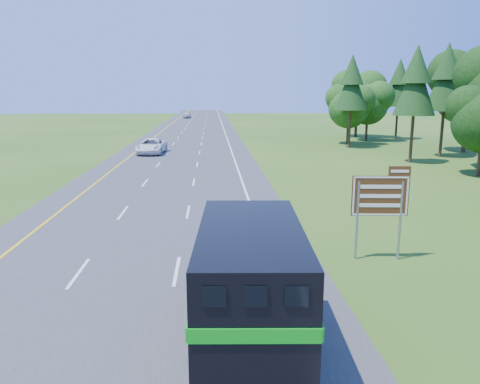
{
  "coord_description": "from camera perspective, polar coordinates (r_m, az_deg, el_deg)",
  "views": [
    {
      "loc": [
        3.22,
        -5.85,
        6.66
      ],
      "look_at": [
        4.71,
        18.65,
        1.44
      ],
      "focal_mm": 35.0,
      "sensor_mm": 36.0,
      "label": 1
    }
  ],
  "objects": [
    {
      "name": "road",
      "position": [
        56.33,
        -6.75,
        5.16
      ],
      "size": [
        15.0,
        260.0,
        0.04
      ],
      "primitive_type": "cube",
      "color": "#38383A",
      "rests_on": "ground"
    },
    {
      "name": "far_car",
      "position": [
        126.42,
        -6.49,
        9.3
      ],
      "size": [
        2.05,
        4.79,
        1.61
      ],
      "primitive_type": "imported",
      "rotation": [
        0.0,
        0.0,
        -0.03
      ],
      "color": "#B8B8BF",
      "rests_on": "road"
    },
    {
      "name": "white_suv",
      "position": [
        52.96,
        -10.73,
        5.52
      ],
      "size": [
        3.12,
        6.1,
        1.65
      ],
      "primitive_type": "imported",
      "rotation": [
        0.0,
        0.0,
        -0.07
      ],
      "color": "white",
      "rests_on": "road"
    },
    {
      "name": "lane_markings",
      "position": [
        56.33,
        -6.75,
        5.18
      ],
      "size": [
        11.15,
        260.0,
        0.01
      ],
      "color": "yellow",
      "rests_on": "road"
    },
    {
      "name": "exit_sign",
      "position": [
        19.44,
        16.81,
        -0.89
      ],
      "size": [
        2.26,
        0.25,
        3.84
      ],
      "rotation": [
        0.0,
        0.0,
        -0.08
      ],
      "color": "gray",
      "rests_on": "ground"
    },
    {
      "name": "horse_truck",
      "position": [
        12.24,
        1.21,
        -10.84
      ],
      "size": [
        2.88,
        8.02,
        3.5
      ],
      "rotation": [
        0.0,
        0.0,
        -0.05
      ],
      "color": "black",
      "rests_on": "road"
    }
  ]
}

